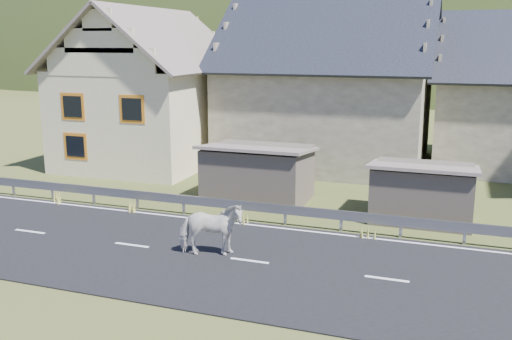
% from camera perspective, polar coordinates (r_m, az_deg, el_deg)
% --- Properties ---
extents(ground, '(160.00, 160.00, 0.00)m').
position_cam_1_polar(ground, '(17.10, -0.66, -9.19)').
color(ground, '#31401A').
rests_on(ground, ground).
extents(road, '(60.00, 7.00, 0.04)m').
position_cam_1_polar(road, '(17.09, -0.66, -9.13)').
color(road, black).
rests_on(road, ground).
extents(lane_markings, '(60.00, 6.60, 0.01)m').
position_cam_1_polar(lane_markings, '(17.08, -0.66, -9.05)').
color(lane_markings, silver).
rests_on(lane_markings, road).
extents(guardrail, '(28.10, 0.09, 0.75)m').
position_cam_1_polar(guardrail, '(20.22, 2.94, -4.03)').
color(guardrail, '#93969B').
rests_on(guardrail, ground).
extents(shed_left, '(4.30, 3.30, 2.40)m').
position_cam_1_polar(shed_left, '(23.27, 0.22, -0.41)').
color(shed_left, brown).
rests_on(shed_left, ground).
extents(shed_right, '(3.80, 2.90, 2.20)m').
position_cam_1_polar(shed_right, '(21.59, 16.28, -2.24)').
color(shed_right, brown).
rests_on(shed_right, ground).
extents(house_cream, '(7.80, 9.80, 8.30)m').
position_cam_1_polar(house_cream, '(31.09, -10.55, 8.76)').
color(house_cream, beige).
rests_on(house_cream, ground).
extents(house_stone_a, '(10.80, 9.80, 8.90)m').
position_cam_1_polar(house_stone_a, '(30.64, 7.34, 9.33)').
color(house_stone_a, tan).
rests_on(house_stone_a, ground).
extents(mountain, '(440.00, 280.00, 260.00)m').
position_cam_1_polar(mountain, '(196.67, 19.20, 4.27)').
color(mountain, '#293615').
rests_on(mountain, ground).
extents(conifer_patch, '(76.00, 50.00, 28.00)m').
position_cam_1_polar(conifer_patch, '(138.76, -6.52, 12.45)').
color(conifer_patch, black).
rests_on(conifer_patch, ground).
extents(horse, '(1.44, 2.15, 1.67)m').
position_cam_1_polar(horse, '(17.26, -4.56, -5.92)').
color(horse, beige).
rests_on(horse, road).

